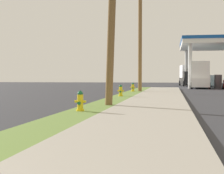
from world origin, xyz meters
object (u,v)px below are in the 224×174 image
object	(u,v)px
fire_hydrant_second	(80,102)
car_silver_by_far_pump	(207,81)
truck_white_on_apron	(200,76)
truck_black_at_far_bay	(188,76)
fire_hydrant_third	(121,91)
utility_pole_background	(140,35)
fire_hydrant_fourth	(133,88)

from	to	relation	value
fire_hydrant_second	car_silver_by_far_pump	xyz separation A→B (m)	(8.00, 37.02, 0.28)
truck_white_on_apron	truck_black_at_far_bay	world-z (taller)	same
fire_hydrant_third	truck_white_on_apron	world-z (taller)	truck_white_on_apron
fire_hydrant_second	utility_pole_background	world-z (taller)	utility_pole_background
fire_hydrant_third	truck_white_on_apron	distance (m)	21.02
utility_pole_background	car_silver_by_far_pump	size ratio (longest dim) A/B	2.08
fire_hydrant_third	utility_pole_background	world-z (taller)	utility_pole_background
fire_hydrant_second	truck_black_at_far_bay	size ratio (longest dim) A/B	0.11
fire_hydrant_third	fire_hydrant_fourth	world-z (taller)	same
truck_black_at_far_bay	fire_hydrant_third	bearing A→B (deg)	-100.17
fire_hydrant_fourth	utility_pole_background	xyz separation A→B (m)	(0.55, 0.60, 4.54)
utility_pole_background	car_silver_by_far_pump	world-z (taller)	utility_pole_background
fire_hydrant_fourth	truck_black_at_far_bay	size ratio (longest dim) A/B	0.11
fire_hydrant_second	truck_white_on_apron	size ratio (longest dim) A/B	0.11
fire_hydrant_fourth	utility_pole_background	bearing A→B (deg)	47.65
fire_hydrant_second	utility_pole_background	size ratio (longest dim) A/B	0.08
fire_hydrant_second	car_silver_by_far_pump	world-z (taller)	car_silver_by_far_pump
car_silver_by_far_pump	truck_black_at_far_bay	bearing A→B (deg)	122.35
fire_hydrant_second	car_silver_by_far_pump	distance (m)	37.87
utility_pole_background	truck_black_at_far_bay	size ratio (longest dim) A/B	1.46
fire_hydrant_second	fire_hydrant_third	xyz separation A→B (m)	(0.04, 9.73, 0.00)
utility_pole_background	car_silver_by_far_pump	xyz separation A→B (m)	(7.45, 19.42, -4.26)
fire_hydrant_third	car_silver_by_far_pump	world-z (taller)	car_silver_by_far_pump
truck_white_on_apron	truck_black_at_far_bay	bearing A→B (deg)	94.61
car_silver_by_far_pump	truck_white_on_apron	bearing A→B (deg)	-101.53
fire_hydrant_second	truck_black_at_far_bay	bearing A→B (deg)	82.16
truck_black_at_far_bay	car_silver_by_far_pump	bearing A→B (deg)	-57.65
fire_hydrant_third	fire_hydrant_fourth	bearing A→B (deg)	90.31
truck_black_at_far_bay	fire_hydrant_fourth	bearing A→B (deg)	-103.28
fire_hydrant_third	truck_white_on_apron	size ratio (longest dim) A/B	0.11
car_silver_by_far_pump	truck_black_at_far_bay	size ratio (longest dim) A/B	0.70
fire_hydrant_third	truck_black_at_far_bay	bearing A→B (deg)	79.83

